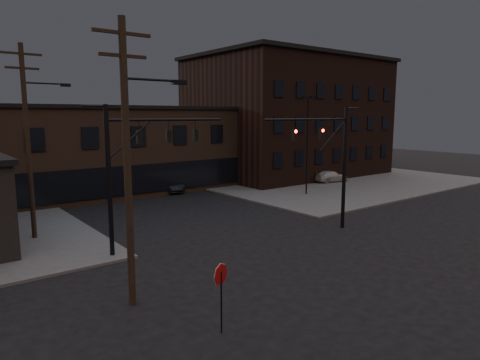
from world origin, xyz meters
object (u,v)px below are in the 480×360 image
at_px(traffic_signal_near, 333,155).
at_px(stop_sign, 221,282).
at_px(car_crossing, 171,185).
at_px(traffic_signal_far, 132,162).
at_px(parked_car_lot_a, 275,174).
at_px(parked_car_lot_b, 331,176).

height_order(traffic_signal_near, stop_sign, traffic_signal_near).
distance_m(traffic_signal_near, car_crossing, 19.57).
bearing_deg(car_crossing, traffic_signal_far, -112.99).
distance_m(parked_car_lot_a, car_crossing, 12.26).
bearing_deg(traffic_signal_near, parked_car_lot_b, 40.51).
bearing_deg(traffic_signal_far, traffic_signal_near, -16.17).
height_order(stop_sign, parked_car_lot_b, stop_sign).
height_order(stop_sign, car_crossing, stop_sign).
xyz_separation_m(stop_sign, parked_car_lot_b, (28.58, 19.49, -1.09)).
bearing_deg(car_crossing, parked_car_lot_a, 2.73).
xyz_separation_m(traffic_signal_near, traffic_signal_far, (-12.07, 3.50, 0.08)).
xyz_separation_m(traffic_signal_near, stop_sign, (-13.36, -6.49, -3.09)).
distance_m(traffic_signal_near, parked_car_lot_b, 20.45).
height_order(traffic_signal_near, parked_car_lot_b, traffic_signal_near).
xyz_separation_m(traffic_signal_far, parked_car_lot_b, (27.29, 9.50, -4.26)).
relative_size(traffic_signal_near, stop_sign, 3.23).
bearing_deg(traffic_signal_far, car_crossing, 55.53).
xyz_separation_m(traffic_signal_far, parked_car_lot_a, (22.80, 13.69, -4.04)).
bearing_deg(parked_car_lot_a, traffic_signal_near, 167.50).
height_order(parked_car_lot_a, car_crossing, parked_car_lot_a).
xyz_separation_m(parked_car_lot_a, car_crossing, (-12.12, 1.87, -0.27)).
distance_m(stop_sign, car_crossing, 28.23).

